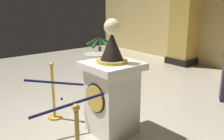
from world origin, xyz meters
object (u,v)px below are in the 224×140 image
Objects in this scene: potted_palm_left at (100,65)px; cafe_table at (96,65)px; cafe_chair_red at (109,66)px; pedestal_clock at (112,90)px; stanchion_near at (54,99)px.

potted_palm_left reaches higher than cafe_table.
potted_palm_left is 1.18× the size of cafe_chair_red.
pedestal_clock is 1.15m from stanchion_near.
pedestal_clock reaches higher than potted_palm_left.
cafe_chair_red is (-1.49, 1.13, -0.11)m from pedestal_clock.
pedestal_clock reaches higher than stanchion_near.
potted_palm_left reaches higher than cafe_chair_red.
cafe_table is 0.59m from cafe_chair_red.
pedestal_clock is 2.98m from potted_palm_left.
stanchion_near is 0.89× the size of potted_palm_left.
stanchion_near is at bearing -72.79° from cafe_chair_red.
stanchion_near is at bearing -54.74° from potted_palm_left.
cafe_table is (-1.08, 1.69, 0.13)m from stanchion_near.
cafe_table is at bearing 122.58° from stanchion_near.
pedestal_clock is 1.74× the size of stanchion_near.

